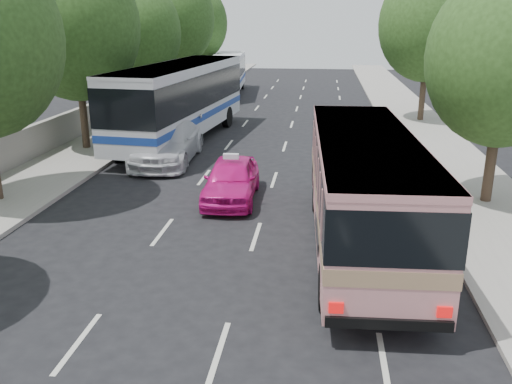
% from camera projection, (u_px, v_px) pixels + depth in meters
% --- Properties ---
extents(ground, '(120.00, 120.00, 0.00)m').
position_uv_depth(ground, '(193.00, 300.00, 12.65)').
color(ground, black).
rests_on(ground, ground).
extents(sidewalk_left, '(4.00, 90.00, 0.15)m').
position_uv_depth(sidewalk_left, '(132.00, 126.00, 32.51)').
color(sidewalk_left, '#9E998E').
rests_on(sidewalk_left, ground).
extents(sidewalk_right, '(4.00, 90.00, 0.12)m').
position_uv_depth(sidewalk_right, '(422.00, 133.00, 30.53)').
color(sidewalk_right, '#9E998E').
rests_on(sidewalk_right, ground).
extents(low_wall, '(0.30, 90.00, 1.50)m').
position_uv_depth(low_wall, '(102.00, 111.00, 32.46)').
color(low_wall, '#9E998E').
rests_on(low_wall, sidewalk_left).
extents(tree_left_c, '(6.00, 6.00, 9.35)m').
position_uv_depth(tree_left_c, '(75.00, 21.00, 24.94)').
color(tree_left_c, '#38281E').
rests_on(tree_left_c, ground).
extents(tree_left_d, '(5.52, 5.52, 8.60)m').
position_uv_depth(tree_left_d, '(136.00, 29.00, 32.63)').
color(tree_left_d, '#38281E').
rests_on(tree_left_d, ground).
extents(tree_left_e, '(6.30, 6.30, 9.82)m').
position_uv_depth(tree_left_e, '(172.00, 15.00, 39.93)').
color(tree_left_e, '#38281E').
rests_on(tree_left_e, ground).
extents(tree_left_f, '(5.88, 5.88, 9.16)m').
position_uv_depth(tree_left_f, '(195.00, 21.00, 47.64)').
color(tree_left_f, '#38281E').
rests_on(tree_left_f, ground).
extents(tree_right_near, '(5.10, 5.10, 7.95)m').
position_uv_depth(tree_right_near, '(509.00, 52.00, 17.53)').
color(tree_right_near, '#38281E').
rests_on(tree_right_near, ground).
extents(tree_right_far, '(6.00, 6.00, 9.35)m').
position_uv_depth(tree_right_far, '(431.00, 20.00, 32.31)').
color(tree_right_far, '#38281E').
rests_on(tree_right_far, ground).
extents(pink_bus, '(3.05, 10.35, 3.27)m').
position_uv_depth(pink_bus, '(364.00, 180.00, 14.87)').
color(pink_bus, '#CE8586').
rests_on(pink_bus, ground).
extents(pink_taxi, '(1.95, 4.52, 1.52)m').
position_uv_depth(pink_taxi, '(231.00, 179.00, 19.38)').
color(pink_taxi, '#D61280').
rests_on(pink_taxi, ground).
extents(white_pickup, '(2.73, 6.23, 1.78)m').
position_uv_depth(white_pickup, '(168.00, 142.00, 24.53)').
color(white_pickup, silver).
rests_on(white_pickup, ground).
extents(tour_coach_front, '(4.25, 13.63, 4.01)m').
position_uv_depth(tour_coach_front, '(181.00, 96.00, 28.09)').
color(tour_coach_front, silver).
rests_on(tour_coach_front, ground).
extents(tour_coach_rear, '(3.22, 11.07, 3.27)m').
position_uv_depth(tour_coach_rear, '(227.00, 71.00, 45.88)').
color(tour_coach_rear, white).
rests_on(tour_coach_rear, ground).
extents(taxi_roof_sign, '(0.56, 0.20, 0.18)m').
position_uv_depth(taxi_roof_sign, '(231.00, 156.00, 19.12)').
color(taxi_roof_sign, silver).
rests_on(taxi_roof_sign, pink_taxi).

